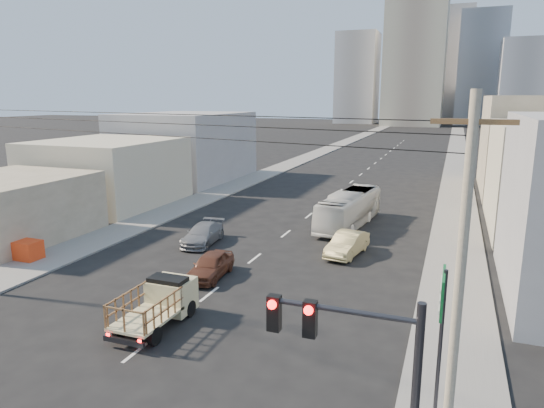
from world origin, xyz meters
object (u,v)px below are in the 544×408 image
Objects in this scene: city_bus at (349,209)px; green_sign at (442,310)px; crate_stack at (26,250)px; sedan_brown at (211,265)px; traffic_signal at (364,383)px; sedan_grey at (203,234)px; sedan_tan at (347,244)px; utility_pole at (458,298)px; flatbed_pickup at (158,301)px.

green_sign reaches higher than city_bus.
city_bus is at bearing 41.90° from crate_stack.
traffic_signal is (10.82, -13.68, 3.39)m from sedan_brown.
sedan_grey is at bearing -129.46° from city_bus.
traffic_signal is (4.52, -20.25, 3.36)m from sedan_tan.
utility_pole reaches higher than sedan_tan.
crate_stack is (-16.87, -15.14, -0.67)m from city_bus.
city_bus reaches higher than sedan_brown.
crate_stack is (-24.16, 7.23, -3.05)m from green_sign.
sedan_brown is at bearing 95.33° from flatbed_pickup.
flatbed_pickup reaches higher than sedan_brown.
city_bus is 1.96× the size of green_sign.
flatbed_pickup is 0.73× the size of traffic_signal.
sedan_grey is at bearing 137.87° from green_sign.
green_sign is (1.39, 5.01, -0.34)m from traffic_signal.
city_bus is at bearing 107.05° from utility_pole.
sedan_brown is (-0.56, 5.95, -0.41)m from flatbed_pickup.
sedan_grey is (-9.79, -1.03, -0.06)m from sedan_tan.
sedan_tan reaches higher than crate_stack.
sedan_grey is at bearing -165.25° from sedan_tan.
sedan_brown is at bearing 128.34° from traffic_signal.
green_sign is at bearing -48.63° from sedan_grey.
sedan_brown reaches higher than crate_stack.
traffic_signal is at bearing -71.38° from city_bus.
sedan_brown is 12.04m from crate_stack.
crate_stack is (-8.45, -6.98, 0.02)m from sedan_grey.
city_bus is at bearing 108.06° from green_sign.
utility_pole reaches higher than city_bus.
flatbed_pickup is 5.99m from sedan_brown.
crate_stack is at bearing -131.65° from city_bus.
sedan_grey is 0.46× the size of utility_pole.
sedan_grey is 10.96m from crate_stack.
sedan_brown is 9.10m from sedan_tan.
traffic_signal is (10.27, -7.73, 2.98)m from flatbed_pickup.
sedan_brown reaches higher than sedan_grey.
city_bus is 1.63× the size of traffic_signal.
traffic_signal is at bearing -68.65° from sedan_tan.
sedan_tan is 2.44× the size of crate_stack.
sedan_tan is at bearing 23.70° from crate_stack.
sedan_tan is at bearing 109.42° from utility_pole.
city_bus is 0.98× the size of utility_pole.
green_sign is 0.50× the size of utility_pole.
sedan_brown is at bearing -103.32° from city_bus.
flatbed_pickup reaches higher than crate_stack.
traffic_signal reaches higher than city_bus.
sedan_brown is at bearing 138.31° from utility_pole.
sedan_grey is at bearing 39.56° from crate_stack.
utility_pole reaches higher than flatbed_pickup.
flatbed_pickup is 1.09× the size of sedan_brown.
utility_pole is (7.63, -24.87, 3.82)m from city_bus.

